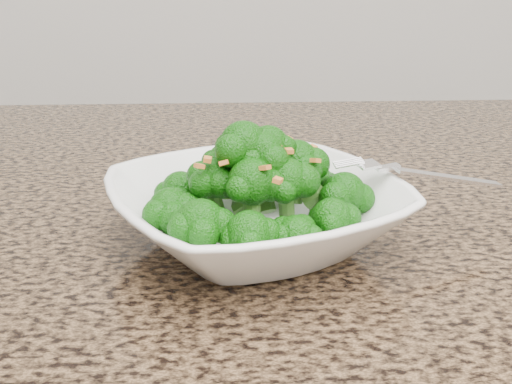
{
  "coord_description": "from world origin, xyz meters",
  "views": [
    {
      "loc": [
        -0.08,
        -0.3,
        1.14
      ],
      "look_at": [
        -0.05,
        0.22,
        0.95
      ],
      "focal_mm": 45.0,
      "sensor_mm": 36.0,
      "label": 1
    }
  ],
  "objects": [
    {
      "name": "fork",
      "position": [
        0.07,
        0.23,
        0.97
      ],
      "size": [
        0.17,
        0.06,
        0.01
      ],
      "primitive_type": null,
      "rotation": [
        0.0,
        0.0,
        0.19
      ],
      "color": "silver",
      "rests_on": "bowl"
    },
    {
      "name": "granite_counter",
      "position": [
        0.0,
        0.3,
        0.89
      ],
      "size": [
        1.64,
        1.04,
        0.03
      ],
      "primitive_type": "cube",
      "color": "brown",
      "rests_on": "cabinet"
    },
    {
      "name": "bowl",
      "position": [
        -0.05,
        0.22,
        0.93
      ],
      "size": [
        0.32,
        0.32,
        0.06
      ],
      "primitive_type": "imported",
      "rotation": [
        0.0,
        0.0,
        0.41
      ],
      "color": "white",
      "rests_on": "granite_counter"
    },
    {
      "name": "broccoli_pile",
      "position": [
        -0.05,
        0.22,
        1.0
      ],
      "size": [
        0.22,
        0.22,
        0.07
      ],
      "primitive_type": null,
      "color": "#13620B",
      "rests_on": "bowl"
    },
    {
      "name": "garlic_topping",
      "position": [
        -0.05,
        0.22,
        1.03
      ],
      "size": [
        0.13,
        0.13,
        0.01
      ],
      "primitive_type": null,
      "color": "orange",
      "rests_on": "broccoli_pile"
    }
  ]
}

